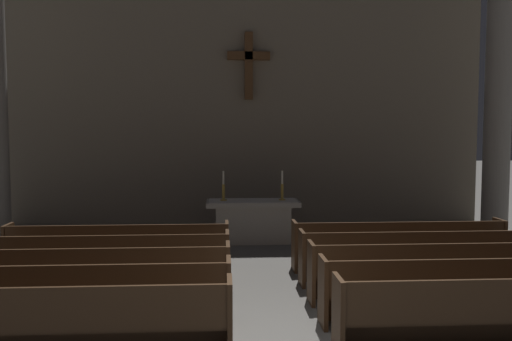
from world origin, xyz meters
The scene contains 15 objects.
pew_left_row_1 centered at (-2.66, -0.04, 0.48)m, with size 4.09×0.50×0.95m.
pew_left_row_2 centered at (-2.66, 0.94, 0.48)m, with size 4.09×0.50×0.95m.
pew_left_row_3 centered at (-2.66, 1.91, 0.48)m, with size 4.09×0.50×0.95m.
pew_left_row_4 centered at (-2.66, 2.89, 0.48)m, with size 4.09×0.50×0.95m.
pew_left_row_5 centered at (-2.66, 3.87, 0.48)m, with size 4.09×0.50×0.95m.
pew_right_row_1 centered at (2.66, -0.04, 0.48)m, with size 4.09×0.50×0.95m.
pew_right_row_2 centered at (2.66, 0.94, 0.48)m, with size 4.09×0.50×0.95m.
pew_right_row_3 centered at (2.66, 1.91, 0.48)m, with size 4.09×0.50×0.95m.
pew_right_row_4 centered at (2.66, 2.89, 0.48)m, with size 4.09×0.50×0.95m.
pew_right_row_5 centered at (2.66, 3.87, 0.48)m, with size 4.09×0.50×0.95m.
column_right_second centered at (5.98, 6.60, 3.66)m, with size 0.95×0.95×7.49m.
altar centered at (0.00, 6.54, 0.53)m, with size 2.20×0.90×1.01m.
candlestick_left centered at (-0.70, 6.54, 1.24)m, with size 0.16×0.16×0.70m.
candlestick_right centered at (0.70, 6.54, 1.24)m, with size 0.16×0.16×0.70m.
apse_with_cross centered at (0.00, 8.80, 4.01)m, with size 12.96×0.47×8.02m.
Camera 1 is at (-0.72, -6.17, 2.67)m, focal length 37.82 mm.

